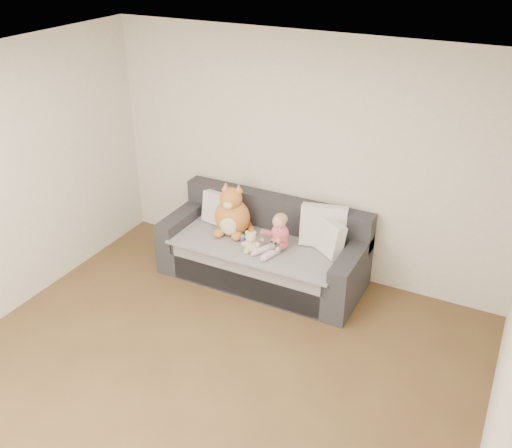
{
  "coord_description": "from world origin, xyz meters",
  "views": [
    {
      "loc": [
        2.1,
        -2.74,
        3.53
      ],
      "look_at": [
        -0.25,
        1.87,
        0.75
      ],
      "focal_mm": 40.0,
      "sensor_mm": 36.0,
      "label": 1
    }
  ],
  "objects": [
    {
      "name": "cushion_left",
      "position": [
        -0.87,
        2.16,
        0.65
      ],
      "size": [
        0.41,
        0.23,
        0.37
      ],
      "rotation": [
        0.0,
        0.0,
        -0.13
      ],
      "color": "silver",
      "rests_on": "sofa"
    },
    {
      "name": "toddler",
      "position": [
        -0.03,
        1.92,
        0.65
      ],
      "size": [
        0.31,
        0.42,
        0.42
      ],
      "rotation": [
        0.0,
        0.0,
        -0.38
      ],
      "color": "#F16055",
      "rests_on": "sofa"
    },
    {
      "name": "room_shell",
      "position": [
        0.0,
        0.42,
        1.3
      ],
      "size": [
        5.0,
        5.0,
        5.0
      ],
      "color": "brown",
      "rests_on": "ground"
    },
    {
      "name": "sippy_cup",
      "position": [
        -0.41,
        1.88,
        0.53
      ],
      "size": [
        0.1,
        0.08,
        0.11
      ],
      "rotation": [
        0.0,
        0.0,
        -0.33
      ],
      "color": "#683593",
      "rests_on": "sofa"
    },
    {
      "name": "cushion_right_front",
      "position": [
        0.45,
        2.13,
        0.65
      ],
      "size": [
        0.42,
        0.37,
        0.37
      ],
      "rotation": [
        0.0,
        0.0,
        -0.61
      ],
      "color": "silver",
      "rests_on": "sofa"
    },
    {
      "name": "cushion_right_back",
      "position": [
        0.35,
        2.25,
        0.69
      ],
      "size": [
        0.52,
        0.32,
        0.45
      ],
      "rotation": [
        0.0,
        0.0,
        0.23
      ],
      "color": "silver",
      "rests_on": "sofa"
    },
    {
      "name": "plush_cow",
      "position": [
        -0.02,
        1.87,
        0.54
      ],
      "size": [
        0.12,
        0.19,
        0.15
      ],
      "rotation": [
        0.0,
        0.0,
        -0.18
      ],
      "color": "white",
      "rests_on": "sofa"
    },
    {
      "name": "sofa",
      "position": [
        -0.25,
        2.06,
        0.31
      ],
      "size": [
        2.2,
        0.94,
        0.85
      ],
      "color": "#25252A",
      "rests_on": "ground"
    },
    {
      "name": "teddy_bear",
      "position": [
        -0.25,
        1.76,
        0.57
      ],
      "size": [
        0.19,
        0.16,
        0.25
      ],
      "rotation": [
        0.0,
        0.0,
        0.38
      ],
      "color": "beige",
      "rests_on": "sofa"
    },
    {
      "name": "plush_cat",
      "position": [
        -0.63,
        2.03,
        0.7
      ],
      "size": [
        0.49,
        0.45,
        0.61
      ],
      "rotation": [
        0.0,
        0.0,
        0.16
      ],
      "color": "orange",
      "rests_on": "sofa"
    }
  ]
}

